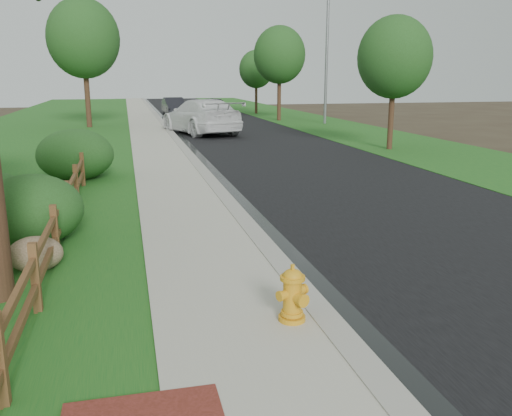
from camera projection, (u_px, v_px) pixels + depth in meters
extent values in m
plane|color=#33261B|center=(341.00, 386.00, 6.12)|extent=(120.00, 120.00, 0.00)
cube|color=black|center=(220.00, 123.00, 40.23)|extent=(8.00, 90.00, 0.02)
cube|color=#9A958C|center=(163.00, 123.00, 39.27)|extent=(0.40, 90.00, 0.12)
cube|color=black|center=(168.00, 124.00, 39.35)|extent=(0.50, 90.00, 0.00)
cube|color=#AAA794|center=(144.00, 124.00, 38.98)|extent=(2.20, 90.00, 0.10)
cube|color=#17501A|center=(117.00, 125.00, 38.55)|extent=(1.60, 90.00, 0.06)
cube|color=#17501A|center=(40.00, 126.00, 37.38)|extent=(9.00, 90.00, 0.04)
cube|color=#17501A|center=(308.00, 121.00, 41.78)|extent=(6.00, 90.00, 0.04)
cube|color=#51371B|center=(0.00, 362.00, 5.56)|extent=(0.12, 0.12, 1.10)
cube|color=#51371B|center=(36.00, 279.00, 7.83)|extent=(0.12, 0.12, 1.10)
cube|color=#51371B|center=(55.00, 234.00, 10.09)|extent=(0.12, 0.12, 1.10)
cube|color=#51371B|center=(68.00, 205.00, 12.36)|extent=(0.12, 0.12, 1.10)
cube|color=#51371B|center=(76.00, 185.00, 14.63)|extent=(0.12, 0.12, 1.10)
cube|color=#51371B|center=(83.00, 170.00, 16.90)|extent=(0.12, 0.12, 1.10)
cube|color=#51371B|center=(87.00, 159.00, 19.16)|extent=(0.12, 0.12, 1.10)
cube|color=#51371B|center=(21.00, 321.00, 6.72)|extent=(0.08, 2.35, 0.10)
cube|color=#51371B|center=(18.00, 291.00, 6.62)|extent=(0.08, 2.35, 0.10)
cube|color=#51371B|center=(47.00, 259.00, 8.98)|extent=(0.08, 2.35, 0.10)
cube|color=#51371B|center=(45.00, 236.00, 8.89)|extent=(0.08, 2.35, 0.10)
cube|color=#51371B|center=(62.00, 222.00, 11.25)|extent=(0.08, 2.35, 0.10)
cube|color=#51371B|center=(61.00, 204.00, 11.16)|extent=(0.08, 2.35, 0.10)
cube|color=#51371B|center=(73.00, 198.00, 13.52)|extent=(0.08, 2.35, 0.10)
cube|color=#51371B|center=(71.00, 182.00, 13.42)|extent=(0.08, 2.35, 0.10)
cube|color=#51371B|center=(80.00, 180.00, 15.79)|extent=(0.08, 2.35, 0.10)
cube|color=#51371B|center=(79.00, 167.00, 15.69)|extent=(0.08, 2.35, 0.10)
cube|color=#51371B|center=(85.00, 167.00, 18.05)|extent=(0.08, 2.35, 0.10)
cube|color=#51371B|center=(84.00, 155.00, 17.96)|extent=(0.08, 2.35, 0.10)
cylinder|color=orange|center=(292.00, 318.00, 7.54)|extent=(0.38, 0.38, 0.07)
cylinder|color=orange|center=(292.00, 298.00, 7.47)|extent=(0.26, 0.26, 0.58)
cylinder|color=orange|center=(292.00, 313.00, 7.52)|extent=(0.31, 0.31, 0.06)
cylinder|color=orange|center=(293.00, 278.00, 7.40)|extent=(0.35, 0.35, 0.06)
ellipsoid|color=orange|center=(293.00, 276.00, 7.39)|extent=(0.28, 0.28, 0.21)
cylinder|color=orange|center=(293.00, 267.00, 7.36)|extent=(0.06, 0.06, 0.08)
cylinder|color=orange|center=(300.00, 299.00, 7.33)|extent=(0.21, 0.19, 0.17)
cylinder|color=orange|center=(282.00, 296.00, 7.34)|extent=(0.19, 0.18, 0.13)
cylinder|color=orange|center=(303.00, 289.00, 7.56)|extent=(0.19, 0.18, 0.13)
imported|color=white|center=(201.00, 116.00, 32.43)|extent=(4.64, 7.57, 2.05)
imported|color=black|center=(213.00, 108.00, 43.36)|extent=(2.31, 5.27, 1.77)
imported|color=black|center=(174.00, 106.00, 47.70)|extent=(1.90, 4.74, 1.53)
cylinder|color=gray|center=(327.00, 52.00, 38.09)|extent=(0.20, 0.20, 10.08)
ellipsoid|color=brown|center=(35.00, 254.00, 9.64)|extent=(1.00, 0.77, 0.64)
ellipsoid|color=#1E4017|center=(31.00, 210.00, 11.11)|extent=(2.40, 2.40, 1.46)
ellipsoid|color=#1E4017|center=(75.00, 155.00, 18.00)|extent=(2.64, 2.64, 1.71)
cylinder|color=#392417|center=(391.00, 110.00, 25.20)|extent=(0.25, 0.25, 3.70)
ellipsoid|color=#1E4017|center=(395.00, 57.00, 24.63)|extent=(3.39, 3.39, 3.72)
cylinder|color=#392417|center=(87.00, 89.00, 35.93)|extent=(0.35, 0.35, 5.06)
ellipsoid|color=#1E4017|center=(83.00, 38.00, 35.16)|extent=(4.67, 4.67, 5.14)
cylinder|color=#392417|center=(279.00, 92.00, 41.56)|extent=(0.30, 0.30, 4.33)
ellipsoid|color=#1E4017|center=(279.00, 55.00, 40.89)|extent=(3.92, 3.92, 4.31)
cylinder|color=#392417|center=(256.00, 94.00, 49.33)|extent=(0.24, 0.24, 3.49)
ellipsoid|color=#1E4017|center=(256.00, 69.00, 48.80)|extent=(3.08, 3.08, 3.39)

